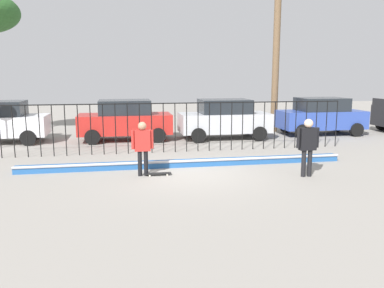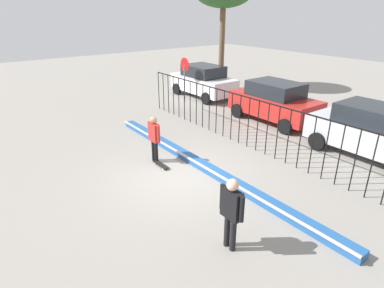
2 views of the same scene
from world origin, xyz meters
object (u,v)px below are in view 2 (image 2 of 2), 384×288
object	(u,v)px
skateboarder	(154,135)
parked_car_red	(274,101)
camera_operator	(231,208)
parked_car_white	(203,81)
skateboard	(161,165)
stop_sign	(185,74)
parked_car_silver	(372,131)

from	to	relation	value
skateboarder	parked_car_red	xyz separation A→B (m)	(-0.42, 6.84, -0.03)
camera_operator	parked_car_white	bearing A→B (deg)	-31.43
skateboarder	parked_car_red	size ratio (longest dim) A/B	0.39
skateboard	camera_operator	world-z (taller)	camera_operator
skateboarder	parked_car_red	bearing A→B (deg)	101.01
camera_operator	stop_sign	world-z (taller)	stop_sign
camera_operator	stop_sign	distance (m)	12.63
skateboarder	parked_car_white	bearing A→B (deg)	138.16
parked_car_white	parked_car_red	bearing A→B (deg)	0.19
skateboard	stop_sign	distance (m)	8.61
parked_car_red	parked_car_silver	bearing A→B (deg)	-7.17
skateboard	parked_car_silver	size ratio (longest dim) A/B	0.19
skateboard	stop_sign	size ratio (longest dim) A/B	0.32
camera_operator	parked_car_red	distance (m)	9.46
parked_car_red	stop_sign	world-z (taller)	stop_sign
parked_car_red	parked_car_silver	size ratio (longest dim) A/B	1.00
parked_car_white	stop_sign	size ratio (longest dim) A/B	1.72
parked_car_white	parked_car_red	world-z (taller)	same
skateboard	camera_operator	size ratio (longest dim) A/B	0.45
skateboarder	stop_sign	size ratio (longest dim) A/B	0.67
camera_operator	parked_car_white	xyz separation A→B (m)	(-10.99, 8.08, -0.09)
parked_car_red	camera_operator	bearing A→B (deg)	-58.63
parked_car_white	stop_sign	bearing A→B (deg)	-79.70
skateboarder	parked_car_white	distance (m)	9.35
skateboarder	parked_car_silver	distance (m)	7.78
skateboarder	parked_car_silver	xyz separation A→B (m)	(4.30, 6.48, -0.03)
camera_operator	parked_car_silver	size ratio (longest dim) A/B	0.41
parked_car_white	parked_car_red	size ratio (longest dim) A/B	1.00
parked_car_white	stop_sign	xyz separation A→B (m)	(0.20, -1.54, 0.64)
skateboarder	stop_sign	world-z (taller)	stop_sign
stop_sign	skateboard	bearing A→B (deg)	-41.47
parked_car_silver	stop_sign	size ratio (longest dim) A/B	1.72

